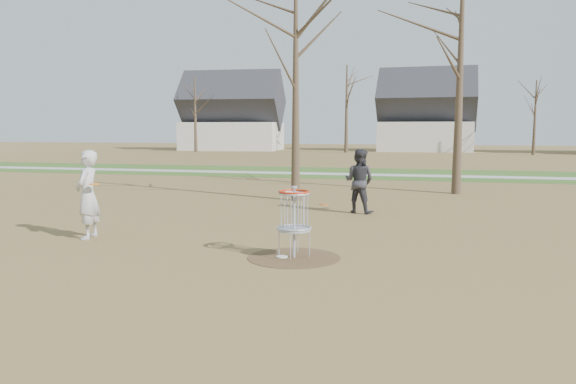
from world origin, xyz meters
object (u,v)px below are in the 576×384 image
object	(u,v)px
player_throwing	(359,181)
disc_golf_basket	(294,211)
disc_grounded	(282,257)
player_standing	(88,195)

from	to	relation	value
player_throwing	disc_golf_basket	distance (m)	6.16
disc_grounded	disc_golf_basket	world-z (taller)	disc_golf_basket
player_standing	player_throwing	world-z (taller)	player_standing
disc_golf_basket	player_throwing	bearing A→B (deg)	85.44
player_throwing	disc_golf_basket	world-z (taller)	player_throwing
player_throwing	disc_golf_basket	bearing A→B (deg)	101.50
disc_grounded	disc_golf_basket	xyz separation A→B (m)	(0.23, 0.04, 0.89)
player_standing	player_throwing	size ratio (longest dim) A/B	1.06
player_standing	player_throwing	xyz separation A→B (m)	(5.45, 5.41, -0.06)
player_throwing	disc_golf_basket	xyz separation A→B (m)	(-0.49, -6.14, -0.03)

